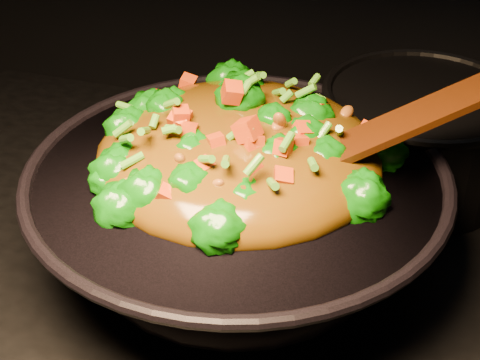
% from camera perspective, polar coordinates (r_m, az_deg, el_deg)
% --- Properties ---
extents(wok, '(0.44, 0.44, 0.12)m').
position_cam_1_polar(wok, '(0.78, -0.22, -3.09)').
color(wok, black).
rests_on(wok, stovetop).
extents(stir_fry, '(0.37, 0.37, 0.10)m').
position_cam_1_polar(stir_fry, '(0.74, -0.07, 4.89)').
color(stir_fry, '#0F6807').
rests_on(stir_fry, wok).
extents(spatula, '(0.26, 0.16, 0.11)m').
position_cam_1_polar(spatula, '(0.73, 10.16, 3.31)').
color(spatula, '#381808').
rests_on(spatula, wok).
extents(back_pot, '(0.29, 0.29, 0.13)m').
position_cam_1_polar(back_pot, '(0.94, 13.61, 3.21)').
color(back_pot, black).
rests_on(back_pot, stovetop).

